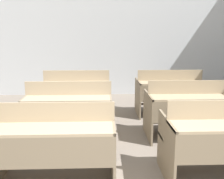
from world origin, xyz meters
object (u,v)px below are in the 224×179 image
at_px(bench_second_left, 69,109).
at_px(bench_third_left, 77,92).
at_px(bench_third_right, 170,91).
at_px(bench_front_left, 54,142).
at_px(bench_second_right, 189,108).

relative_size(bench_second_left, bench_third_left, 1.00).
distance_m(bench_second_left, bench_third_right, 2.25).
relative_size(bench_front_left, bench_second_left, 1.00).
bearing_deg(bench_third_left, bench_third_right, -0.45).
distance_m(bench_second_right, bench_third_right, 1.21).
relative_size(bench_third_left, bench_third_right, 1.00).
bearing_deg(bench_third_left, bench_second_left, -90.16).
bearing_deg(bench_second_left, bench_second_right, 0.38).
xyz_separation_m(bench_front_left, bench_second_left, (0.01, 1.26, 0.00)).
bearing_deg(bench_front_left, bench_second_left, 89.61).
bearing_deg(bench_front_left, bench_third_right, 52.67).
distance_m(bench_second_right, bench_third_left, 2.25).
bearing_deg(bench_third_right, bench_front_left, -127.33).
distance_m(bench_second_left, bench_second_right, 1.88).
relative_size(bench_front_left, bench_second_right, 1.00).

